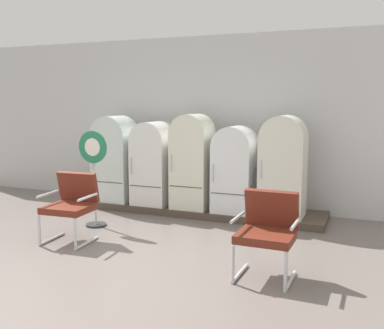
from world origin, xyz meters
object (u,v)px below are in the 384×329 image
object	(u,v)px
refrigerator_0	(115,156)
armchair_right	(268,228)
sign_stand	(94,178)
refrigerator_1	(154,160)
refrigerator_3	(235,167)
refrigerator_2	(193,158)
refrigerator_4	(283,163)
armchair_left	(71,202)

from	to	relation	value
refrigerator_0	armchair_right	size ratio (longest dim) A/B	1.64
refrigerator_0	sign_stand	size ratio (longest dim) A/B	1.05
refrigerator_1	refrigerator_3	distance (m)	1.50
refrigerator_2	armchair_right	distance (m)	2.93
refrigerator_2	refrigerator_4	bearing A→B (deg)	0.09
refrigerator_4	armchair_left	world-z (taller)	refrigerator_4
refrigerator_0	refrigerator_2	size ratio (longest dim) A/B	0.97
refrigerator_0	refrigerator_1	bearing A→B (deg)	3.04
refrigerator_0	refrigerator_1	distance (m)	0.78
refrigerator_1	refrigerator_4	distance (m)	2.30
refrigerator_0	sign_stand	xyz separation A→B (m)	(0.41, -1.27, -0.18)
refrigerator_3	armchair_left	size ratio (longest dim) A/B	1.49
refrigerator_3	refrigerator_4	bearing A→B (deg)	-1.95
refrigerator_0	sign_stand	distance (m)	1.35
refrigerator_2	armchair_right	bearing A→B (deg)	-51.28
refrigerator_0	armchair_right	xyz separation A→B (m)	(3.35, -2.26, -0.39)
sign_stand	refrigerator_1	bearing A→B (deg)	74.49
refrigerator_1	armchair_left	bearing A→B (deg)	-96.39
refrigerator_0	refrigerator_3	world-z (taller)	refrigerator_0
refrigerator_0	refrigerator_2	world-z (taller)	refrigerator_2
refrigerator_1	refrigerator_4	bearing A→B (deg)	-1.02
refrigerator_0	refrigerator_4	world-z (taller)	refrigerator_4
sign_stand	refrigerator_0	bearing A→B (deg)	107.98
refrigerator_0	refrigerator_2	bearing A→B (deg)	-0.08
refrigerator_3	armchair_right	world-z (taller)	refrigerator_3
refrigerator_0	sign_stand	world-z (taller)	refrigerator_0
refrigerator_1	refrigerator_0	bearing A→B (deg)	-176.96
refrigerator_0	refrigerator_1	xyz separation A→B (m)	(0.78, 0.04, -0.05)
armchair_left	refrigerator_0	bearing A→B (deg)	105.11
refrigerator_0	armchair_left	bearing A→B (deg)	-74.89
refrigerator_4	sign_stand	distance (m)	2.95
refrigerator_1	refrigerator_2	distance (m)	0.76
refrigerator_1	refrigerator_3	xyz separation A→B (m)	(1.50, -0.01, -0.03)
refrigerator_1	sign_stand	bearing A→B (deg)	-105.51
armchair_left	armchair_right	xyz separation A→B (m)	(2.80, -0.24, 0.00)
refrigerator_4	refrigerator_1	bearing A→B (deg)	178.98
refrigerator_1	armchair_left	distance (m)	2.10
sign_stand	armchair_right	bearing A→B (deg)	-18.69
refrigerator_2	armchair_left	distance (m)	2.28
refrigerator_3	sign_stand	bearing A→B (deg)	-145.19
refrigerator_0	armchair_left	size ratio (longest dim) A/B	1.64
armchair_left	refrigerator_4	bearing A→B (deg)	38.61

